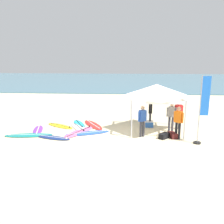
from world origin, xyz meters
name	(u,v)px	position (x,y,z in m)	size (l,w,h in m)	color
ground_plane	(113,136)	(0.00, 0.00, 0.00)	(80.00, 80.00, 0.00)	beige
sea	(125,80)	(0.00, 33.23, 0.05)	(80.00, 36.00, 0.10)	teal
canopy_tent	(156,91)	(2.38, 1.01, 2.39)	(2.87, 2.87, 2.75)	#B7B7BC
surfboard_blue	(88,133)	(-1.45, 0.25, 0.04)	(2.60, 1.57, 0.19)	blue
surfboard_yellow	(60,126)	(-3.42, 1.56, 0.04)	(2.06, 1.57, 0.19)	yellow
surfboard_red	(93,125)	(-1.41, 1.97, 0.04)	(1.83, 2.50, 0.19)	red
surfboard_teal	(29,135)	(-4.63, -0.37, 0.04)	(2.66, 1.08, 0.19)	#19847F
surfboard_pink	(79,132)	(-1.99, 0.38, 0.04)	(1.75, 2.65, 0.19)	pink
surfboard_purple	(38,130)	(-4.48, 0.61, 0.04)	(1.04, 2.05, 0.19)	purple
surfboard_navy	(53,137)	(-3.16, -0.67, 0.04)	(2.09, 1.08, 0.19)	navy
surfboard_white	(79,127)	(-2.19, 1.32, 0.04)	(1.68, 2.30, 0.19)	white
surfboard_cyan	(79,124)	(-2.33, 2.07, 0.04)	(1.39, 2.16, 0.19)	#23B2CC
person_red	(178,113)	(3.80, 1.57, 0.99)	(0.54, 0.28, 1.71)	#2D2D33
person_blue	(142,119)	(1.58, -0.09, 0.99)	(0.47, 0.38, 1.71)	#383842
person_black	(150,111)	(2.17, 1.92, 0.99)	(0.25, 0.55, 1.71)	#2D2D33
person_orange	(178,120)	(3.45, -0.21, 0.99)	(0.46, 0.39, 1.71)	black
person_grey	(171,115)	(3.28, 0.97, 0.99)	(0.54, 0.27, 1.71)	#383842
banner_flag	(202,113)	(4.40, -0.93, 1.57)	(0.60, 0.36, 3.40)	#99999E
gear_bag_near_tent	(164,136)	(2.74, -0.26, 0.14)	(0.60, 0.32, 0.28)	black
gear_bag_by_pole	(173,135)	(3.21, -0.12, 0.14)	(0.60, 0.32, 0.28)	#4C1919
cooler_box	(149,124)	(2.12, 1.82, 0.20)	(0.50, 0.36, 0.39)	#2D60B7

